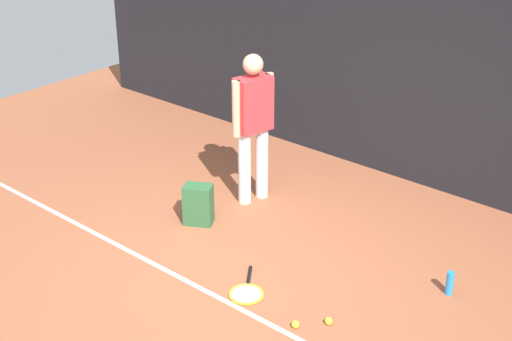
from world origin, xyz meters
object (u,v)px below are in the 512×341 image
object	(u,v)px
backpack	(199,205)
tennis_ball_by_fence	(295,324)
tennis_player	(253,120)
tennis_ball_near_player	(329,321)
water_bottle	(450,283)
tennis_racket	(247,292)

from	to	relation	value
backpack	tennis_ball_by_fence	distance (m)	2.04
tennis_player	backpack	bearing A→B (deg)	6.23
tennis_ball_near_player	water_bottle	world-z (taller)	water_bottle
tennis_racket	water_bottle	xyz separation A→B (m)	(1.41, 1.18, 0.10)
tennis_player	water_bottle	size ratio (longest dim) A/B	7.36
water_bottle	tennis_racket	bearing A→B (deg)	-139.96
tennis_racket	tennis_ball_near_player	xyz separation A→B (m)	(0.83, 0.11, 0.02)
tennis_racket	tennis_ball_by_fence	xyz separation A→B (m)	(0.64, -0.11, 0.02)
tennis_player	water_bottle	xyz separation A→B (m)	(2.55, -0.26, -0.85)
tennis_ball_by_fence	water_bottle	distance (m)	1.50
backpack	water_bottle	world-z (taller)	backpack
tennis_racket	backpack	bearing A→B (deg)	-153.61
tennis_player	tennis_racket	distance (m)	2.07
tennis_ball_near_player	tennis_ball_by_fence	bearing A→B (deg)	-131.00
tennis_racket	tennis_ball_near_player	size ratio (longest dim) A/B	9.11
tennis_racket	tennis_ball_by_fence	world-z (taller)	tennis_ball_by_fence
tennis_ball_near_player	tennis_racket	bearing A→B (deg)	-172.35
backpack	tennis_player	bearing A→B (deg)	-126.93
tennis_player	tennis_racket	world-z (taller)	tennis_player
tennis_ball_by_fence	backpack	bearing A→B (deg)	157.74
backpack	water_bottle	xyz separation A→B (m)	(2.65, 0.52, -0.10)
tennis_ball_by_fence	water_bottle	world-z (taller)	water_bottle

